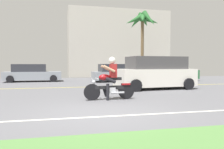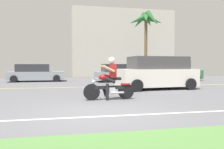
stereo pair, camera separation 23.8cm
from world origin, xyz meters
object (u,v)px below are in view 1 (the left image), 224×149
at_px(motorcyclist, 110,82).
at_px(parked_car_3, 172,72).
at_px(suv_nearby, 155,73).
at_px(parked_car_1, 32,73).
at_px(parked_car_2, 114,73).
at_px(palm_tree_0, 143,23).

distance_m(motorcyclist, parked_car_3, 12.28).
relative_size(suv_nearby, parked_car_1, 1.04).
bearing_deg(motorcyclist, parked_car_2, 75.36).
xyz_separation_m(parked_car_1, parked_car_3, (11.84, -1.39, 0.08)).
relative_size(parked_car_2, palm_tree_0, 0.56).
xyz_separation_m(motorcyclist, parked_car_3, (7.69, 9.57, 0.04)).
xyz_separation_m(parked_car_3, palm_tree_0, (-1.42, 3.47, 4.86)).
bearing_deg(palm_tree_0, parked_car_3, -67.72).
bearing_deg(parked_car_3, parked_car_1, 173.29).
height_order(parked_car_1, parked_car_2, parked_car_2).
bearing_deg(parked_car_2, parked_car_1, 166.55).
relative_size(parked_car_3, palm_tree_0, 0.64).
height_order(suv_nearby, parked_car_3, suv_nearby).
distance_m(parked_car_2, parked_car_3, 5.24).
distance_m(motorcyclist, parked_car_1, 11.72).
relative_size(motorcyclist, parked_car_1, 0.45).
bearing_deg(parked_car_1, motorcyclist, -69.27).
relative_size(parked_car_1, palm_tree_0, 0.67).
bearing_deg(suv_nearby, palm_tree_0, 73.53).
height_order(motorcyclist, palm_tree_0, palm_tree_0).
height_order(parked_car_2, palm_tree_0, palm_tree_0).
xyz_separation_m(parked_car_2, palm_tree_0, (3.82, 3.66, 4.94)).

